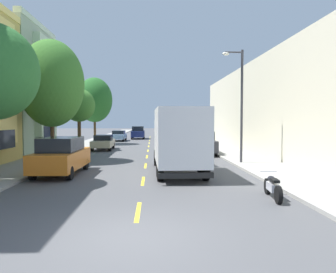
% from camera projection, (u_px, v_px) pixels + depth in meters
% --- Properties ---
extents(ground_plane, '(160.00, 160.00, 0.00)m').
position_uv_depth(ground_plane, '(149.00, 144.00, 37.75)').
color(ground_plane, '#4C4C4F').
extents(sidewalk_left, '(3.20, 120.00, 0.14)m').
position_uv_depth(sidewalk_left, '(85.00, 145.00, 35.42)').
color(sidewalk_left, '#99968E').
rests_on(sidewalk_left, ground_plane).
extents(sidewalk_right, '(3.20, 120.00, 0.14)m').
position_uv_depth(sidewalk_right, '(212.00, 145.00, 36.09)').
color(sidewalk_right, '#99968E').
rests_on(sidewalk_right, ground_plane).
extents(lane_centerline_dashes, '(0.14, 47.20, 0.01)m').
position_uv_depth(lane_centerline_dashes, '(148.00, 148.00, 32.26)').
color(lane_centerline_dashes, yellow).
rests_on(lane_centerline_dashes, ground_plane).
extents(apartment_block_opposite, '(10.00, 36.00, 7.78)m').
position_uv_depth(apartment_block_opposite, '(303.00, 108.00, 28.23)').
color(apartment_block_opposite, beige).
rests_on(apartment_block_opposite, ground_plane).
extents(street_tree_second, '(4.36, 4.36, 8.12)m').
position_uv_depth(street_tree_second, '(51.00, 84.00, 21.63)').
color(street_tree_second, '#47331E').
rests_on(street_tree_second, sidewalk_left).
extents(street_tree_third, '(2.96, 2.96, 5.64)m').
position_uv_depth(street_tree_third, '(79.00, 105.00, 29.68)').
color(street_tree_third, '#47331E').
rests_on(street_tree_third, sidewalk_left).
extents(street_tree_farthest, '(4.16, 4.16, 7.72)m').
position_uv_depth(street_tree_farthest, '(95.00, 100.00, 37.62)').
color(street_tree_farthest, '#47331E').
rests_on(street_tree_farthest, sidewalk_left).
extents(street_lamp, '(1.35, 0.28, 7.11)m').
position_uv_depth(street_lamp, '(240.00, 98.00, 20.22)').
color(street_lamp, '#38383D').
rests_on(street_lamp, sidewalk_right).
extents(delivery_box_truck, '(2.56, 7.33, 3.41)m').
position_uv_depth(delivery_box_truck, '(178.00, 137.00, 16.99)').
color(delivery_box_truck, white).
rests_on(delivery_box_truck, ground_plane).
extents(parked_wagon_black, '(1.84, 4.71, 1.50)m').
position_uv_depth(parked_wagon_black, '(193.00, 141.00, 32.01)').
color(parked_wagon_black, black).
rests_on(parked_wagon_black, ground_plane).
extents(parked_sedan_champagne, '(1.88, 4.53, 1.43)m').
position_uv_depth(parked_sedan_champagne, '(103.00, 142.00, 30.68)').
color(parked_sedan_champagne, tan).
rests_on(parked_sedan_champagne, ground_plane).
extents(parked_suv_orange, '(2.03, 4.83, 1.93)m').
position_uv_depth(parked_suv_orange, '(62.00, 156.00, 16.57)').
color(parked_suv_orange, orange).
rests_on(parked_suv_orange, ground_plane).
extents(parked_suv_charcoal, '(1.98, 4.81, 1.93)m').
position_uv_depth(parked_suv_charcoal, '(201.00, 143.00, 26.34)').
color(parked_suv_charcoal, '#333338').
rests_on(parked_suv_charcoal, ground_plane).
extents(parked_sedan_sky, '(1.91, 4.54, 1.43)m').
position_uv_depth(parked_sedan_sky, '(119.00, 136.00, 43.91)').
color(parked_sedan_sky, '#7A9EC6').
rests_on(parked_sedan_sky, ground_plane).
extents(moving_navy_sedan, '(1.95, 4.80, 1.93)m').
position_uv_depth(moving_navy_sedan, '(138.00, 132.00, 49.06)').
color(moving_navy_sedan, navy).
rests_on(moving_navy_sedan, ground_plane).
extents(parked_motorcycle, '(0.62, 2.05, 0.90)m').
position_uv_depth(parked_motorcycle, '(273.00, 187.00, 11.45)').
color(parked_motorcycle, black).
rests_on(parked_motorcycle, ground_plane).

